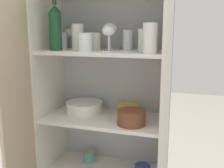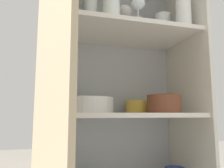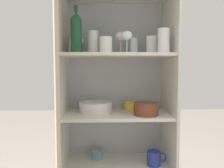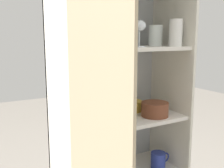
% 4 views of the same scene
% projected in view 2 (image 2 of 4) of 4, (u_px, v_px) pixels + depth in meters
% --- Properties ---
extents(cupboard_back_panel, '(0.74, 0.02, 1.50)m').
position_uv_depth(cupboard_back_panel, '(111.00, 107.00, 1.21)').
color(cupboard_back_panel, '#B2B7BC').
rests_on(cupboard_back_panel, ground_plane).
extents(cupboard_side_left, '(0.02, 0.39, 1.50)m').
position_uv_depth(cupboard_side_left, '(41.00, 105.00, 0.94)').
color(cupboard_side_left, silver).
rests_on(cupboard_side_left, ground_plane).
extents(cupboard_side_right, '(0.02, 0.39, 1.50)m').
position_uv_depth(cupboard_side_right, '(187.00, 106.00, 1.13)').
color(cupboard_side_right, silver).
rests_on(cupboard_side_right, ground_plane).
extents(shelf_board_middle, '(0.70, 0.35, 0.02)m').
position_uv_depth(shelf_board_middle, '(121.00, 115.00, 1.03)').
color(shelf_board_middle, silver).
extents(shelf_board_upper, '(0.70, 0.35, 0.02)m').
position_uv_depth(shelf_board_upper, '(121.00, 33.00, 1.08)').
color(shelf_board_upper, silver).
extents(cupboard_door, '(0.10, 0.36, 1.50)m').
position_uv_depth(cupboard_door, '(50.00, 100.00, 0.59)').
color(cupboard_door, tan).
rests_on(cupboard_door, ground_plane).
extents(tumbler_glass_0, '(0.08, 0.08, 0.12)m').
position_uv_depth(tumbler_glass_0, '(163.00, 26.00, 1.16)').
color(tumbler_glass_0, white).
rests_on(tumbler_glass_0, shelf_board_upper).
extents(tumbler_glass_1, '(0.07, 0.07, 0.10)m').
position_uv_depth(tumbler_glass_1, '(105.00, 24.00, 1.12)').
color(tumbler_glass_1, white).
rests_on(tumbler_glass_1, shelf_board_upper).
extents(tumbler_glass_2, '(0.07, 0.07, 0.15)m').
position_uv_depth(tumbler_glass_2, '(183.00, 14.00, 1.06)').
color(tumbler_glass_2, white).
rests_on(tumbler_glass_2, shelf_board_upper).
extents(tumbler_glass_3, '(0.08, 0.08, 0.10)m').
position_uv_depth(tumbler_glass_3, '(62.00, 17.00, 1.03)').
color(tumbler_glass_3, white).
rests_on(tumbler_glass_3, shelf_board_upper).
extents(tumbler_glass_4, '(0.06, 0.06, 0.12)m').
position_uv_depth(tumbler_glass_4, '(138.00, 28.00, 1.19)').
color(tumbler_glass_4, white).
rests_on(tumbler_glass_4, shelf_board_upper).
extents(tumbler_glass_5, '(0.08, 0.08, 0.10)m').
position_uv_depth(tumbler_glass_5, '(111.00, 12.00, 0.98)').
color(tumbler_glass_5, white).
rests_on(tumbler_glass_5, shelf_board_upper).
extents(tumbler_glass_6, '(0.07, 0.07, 0.15)m').
position_uv_depth(tumbler_glass_6, '(90.00, 13.00, 1.04)').
color(tumbler_glass_6, white).
rests_on(tumbler_glass_6, shelf_board_upper).
extents(wine_glass_0, '(0.08, 0.08, 0.15)m').
position_uv_depth(wine_glass_0, '(124.00, 13.00, 1.13)').
color(wine_glass_0, silver).
rests_on(wine_glass_0, shelf_board_upper).
extents(wine_glass_1, '(0.07, 0.07, 0.14)m').
position_uv_depth(wine_glass_1, '(138.00, 6.00, 1.03)').
color(wine_glass_1, white).
rests_on(wine_glass_1, shelf_board_upper).
extents(wine_glass_2, '(0.08, 0.08, 0.12)m').
position_uv_depth(wine_glass_2, '(65.00, 18.00, 1.12)').
color(wine_glass_2, white).
rests_on(wine_glass_2, shelf_board_upper).
extents(plate_stack_white, '(0.23, 0.23, 0.07)m').
position_uv_depth(plate_stack_white, '(89.00, 105.00, 1.03)').
color(plate_stack_white, white).
rests_on(plate_stack_white, shelf_board_middle).
extents(mixing_bowl_large, '(0.16, 0.16, 0.08)m').
position_uv_depth(mixing_bowl_large, '(164.00, 103.00, 1.01)').
color(mixing_bowl_large, brown).
rests_on(mixing_bowl_large, shelf_board_middle).
extents(serving_bowl_small, '(0.14, 0.14, 0.06)m').
position_uv_depth(serving_bowl_small, '(139.00, 106.00, 1.15)').
color(serving_bowl_small, gold).
rests_on(serving_bowl_small, shelf_board_middle).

